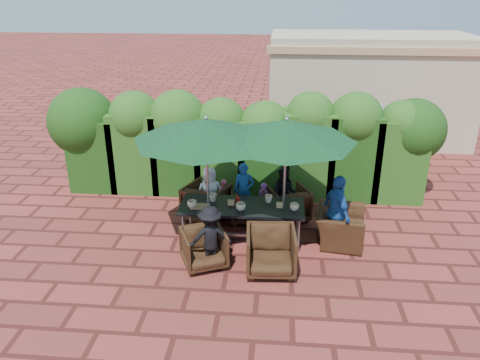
# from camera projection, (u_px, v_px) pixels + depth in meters

# --- Properties ---
(ground) EXTENTS (80.00, 80.00, 0.00)m
(ground) POSITION_uv_depth(u_px,v_px,m) (233.00, 239.00, 9.10)
(ground) COLOR maroon
(ground) RESTS_ON ground
(dining_table) EXTENTS (2.33, 0.90, 0.75)m
(dining_table) POSITION_uv_depth(u_px,v_px,m) (242.00, 209.00, 8.81)
(dining_table) COLOR black
(dining_table) RESTS_ON ground
(umbrella_left) EXTENTS (2.64, 2.64, 2.46)m
(umbrella_left) POSITION_uv_depth(u_px,v_px,m) (206.00, 130.00, 8.26)
(umbrella_left) COLOR gray
(umbrella_left) RESTS_ON ground
(umbrella_right) EXTENTS (2.53, 2.53, 2.46)m
(umbrella_right) POSITION_uv_depth(u_px,v_px,m) (286.00, 131.00, 8.21)
(umbrella_right) COLOR gray
(umbrella_right) RESTS_ON ground
(chair_far_left) EXTENTS (1.05, 1.02, 0.84)m
(chair_far_left) POSITION_uv_depth(u_px,v_px,m) (207.00, 200.00, 9.76)
(chair_far_left) COLOR black
(chair_far_left) RESTS_ON ground
(chair_far_mid) EXTENTS (0.78, 0.74, 0.73)m
(chair_far_mid) POSITION_uv_depth(u_px,v_px,m) (248.00, 204.00, 9.72)
(chair_far_mid) COLOR black
(chair_far_mid) RESTS_ON ground
(chair_far_right) EXTENTS (0.97, 0.94, 0.77)m
(chair_far_right) POSITION_uv_depth(u_px,v_px,m) (289.00, 202.00, 9.77)
(chair_far_right) COLOR black
(chair_far_right) RESTS_ON ground
(chair_near_left) EXTENTS (0.93, 0.91, 0.74)m
(chair_near_left) POSITION_uv_depth(u_px,v_px,m) (204.00, 246.00, 8.14)
(chair_near_left) COLOR black
(chair_near_left) RESTS_ON ground
(chair_near_right) EXTENTS (0.88, 0.83, 0.86)m
(chair_near_right) POSITION_uv_depth(u_px,v_px,m) (271.00, 249.00, 7.94)
(chair_near_right) COLOR black
(chair_near_right) RESTS_ON ground
(chair_end_right) EXTENTS (0.80, 1.10, 0.88)m
(chair_end_right) POSITION_uv_depth(u_px,v_px,m) (341.00, 221.00, 8.86)
(chair_end_right) COLOR black
(chair_end_right) RESTS_ON ground
(adult_far_left) EXTENTS (0.64, 0.49, 1.13)m
(adult_far_left) POSITION_uv_depth(u_px,v_px,m) (210.00, 193.00, 9.74)
(adult_far_left) COLOR white
(adult_far_left) RESTS_ON ground
(adult_far_mid) EXTENTS (0.44, 0.36, 1.19)m
(adult_far_mid) POSITION_uv_depth(u_px,v_px,m) (244.00, 191.00, 9.77)
(adult_far_mid) COLOR #1C509C
(adult_far_mid) RESTS_ON ground
(adult_far_right) EXTENTS (0.60, 0.44, 1.13)m
(adult_far_right) POSITION_uv_depth(u_px,v_px,m) (284.00, 194.00, 9.71)
(adult_far_right) COLOR black
(adult_far_right) RESTS_ON ground
(adult_near_left) EXTENTS (0.80, 0.51, 1.16)m
(adult_near_left) POSITION_uv_depth(u_px,v_px,m) (210.00, 237.00, 8.02)
(adult_near_left) COLOR black
(adult_near_left) RESTS_ON ground
(adult_end_right) EXTENTS (0.72, 0.93, 1.43)m
(adult_end_right) POSITION_uv_depth(u_px,v_px,m) (337.00, 212.00, 8.61)
(adult_end_right) COLOR #1C509C
(adult_end_right) RESTS_ON ground
(child_left) EXTENTS (0.35, 0.32, 0.77)m
(child_left) POSITION_uv_depth(u_px,v_px,m) (224.00, 197.00, 9.99)
(child_left) COLOR #E7517E
(child_left) RESTS_ON ground
(child_right) EXTENTS (0.35, 0.31, 0.79)m
(child_right) POSITION_uv_depth(u_px,v_px,m) (263.00, 201.00, 9.79)
(child_right) COLOR #9D4BA2
(child_right) RESTS_ON ground
(pedestrian_a) EXTENTS (1.80, 0.76, 1.89)m
(pedestrian_a) POSITION_uv_depth(u_px,v_px,m) (303.00, 131.00, 12.59)
(pedestrian_a) COLOR #248533
(pedestrian_a) RESTS_ON ground
(pedestrian_b) EXTENTS (0.89, 0.76, 1.59)m
(pedestrian_b) POSITION_uv_depth(u_px,v_px,m) (330.00, 137.00, 12.58)
(pedestrian_b) COLOR #E7517E
(pedestrian_b) RESTS_ON ground
(pedestrian_c) EXTENTS (1.21, 1.04, 1.75)m
(pedestrian_c) POSITION_uv_depth(u_px,v_px,m) (372.00, 134.00, 12.52)
(pedestrian_c) COLOR #9999A1
(pedestrian_c) RESTS_ON ground
(cup_a) EXTENTS (0.18, 0.18, 0.14)m
(cup_a) POSITION_uv_depth(u_px,v_px,m) (192.00, 204.00, 8.67)
(cup_a) COLOR beige
(cup_a) RESTS_ON dining_table
(cup_b) EXTENTS (0.16, 0.16, 0.15)m
(cup_b) POSITION_uv_depth(u_px,v_px,m) (213.00, 197.00, 8.94)
(cup_b) COLOR beige
(cup_b) RESTS_ON dining_table
(cup_c) EXTENTS (0.18, 0.18, 0.14)m
(cup_c) POSITION_uv_depth(u_px,v_px,m) (241.00, 207.00, 8.57)
(cup_c) COLOR beige
(cup_c) RESTS_ON dining_table
(cup_d) EXTENTS (0.15, 0.15, 0.14)m
(cup_d) POSITION_uv_depth(u_px,v_px,m) (269.00, 199.00, 8.89)
(cup_d) COLOR beige
(cup_d) RESTS_ON dining_table
(cup_e) EXTENTS (0.17, 0.17, 0.13)m
(cup_e) POSITION_uv_depth(u_px,v_px,m) (294.00, 207.00, 8.57)
(cup_e) COLOR beige
(cup_e) RESTS_ON dining_table
(ketchup_bottle) EXTENTS (0.04, 0.04, 0.17)m
(ketchup_bottle) POSITION_uv_depth(u_px,v_px,m) (238.00, 201.00, 8.76)
(ketchup_bottle) COLOR #B20C0A
(ketchup_bottle) RESTS_ON dining_table
(sauce_bottle) EXTENTS (0.04, 0.04, 0.17)m
(sauce_bottle) POSITION_uv_depth(u_px,v_px,m) (237.00, 199.00, 8.86)
(sauce_bottle) COLOR #4C230C
(sauce_bottle) RESTS_ON dining_table
(serving_tray) EXTENTS (0.35, 0.25, 0.02)m
(serving_tray) POSITION_uv_depth(u_px,v_px,m) (200.00, 206.00, 8.73)
(serving_tray) COLOR #A37B4F
(serving_tray) RESTS_ON dining_table
(number_block_left) EXTENTS (0.12, 0.06, 0.10)m
(number_block_left) POSITION_uv_depth(u_px,v_px,m) (231.00, 203.00, 8.78)
(number_block_left) COLOR tan
(number_block_left) RESTS_ON dining_table
(number_block_right) EXTENTS (0.12, 0.06, 0.10)m
(number_block_right) POSITION_uv_depth(u_px,v_px,m) (280.00, 205.00, 8.68)
(number_block_right) COLOR tan
(number_block_right) RESTS_ON dining_table
(hedge_wall) EXTENTS (9.10, 1.60, 2.45)m
(hedge_wall) POSITION_uv_depth(u_px,v_px,m) (237.00, 137.00, 10.72)
(hedge_wall) COLOR #143C10
(hedge_wall) RESTS_ON ground
(building) EXTENTS (6.20, 3.08, 3.20)m
(building) POSITION_uv_depth(u_px,v_px,m) (367.00, 87.00, 14.61)
(building) COLOR #C3B191
(building) RESTS_ON ground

